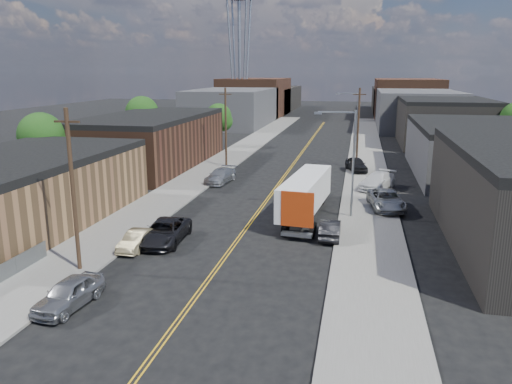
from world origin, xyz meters
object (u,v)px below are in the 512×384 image
at_px(car_left_b, 137,240).
at_px(car_left_c, 165,232).
at_px(car_left_d, 221,176).
at_px(car_right_oncoming, 330,229).
at_px(car_right_lot_c, 356,164).
at_px(car_left_a, 69,293).
at_px(semi_truck, 307,191).
at_px(car_right_lot_a, 386,200).
at_px(car_right_lot_b, 377,181).

xyz_separation_m(car_left_b, car_left_c, (1.40, 1.67, 0.16)).
height_order(car_left_d, car_right_oncoming, car_left_d).
bearing_deg(car_right_lot_c, car_left_a, -125.25).
height_order(car_left_a, car_right_lot_c, car_right_lot_c).
bearing_deg(car_right_lot_c, car_left_d, -163.76).
height_order(semi_truck, car_left_d, semi_truck).
relative_size(car_right_lot_a, car_right_lot_c, 1.22).
distance_m(car_left_b, car_left_c, 2.19).
bearing_deg(semi_truck, car_left_a, -112.00).
distance_m(car_right_lot_a, car_right_lot_b, 7.78).
xyz_separation_m(semi_truck, car_right_oncoming, (2.33, -5.74, -1.39)).
xyz_separation_m(car_left_a, car_left_b, (-0.33, 8.90, -0.12)).
distance_m(car_left_c, car_right_oncoming, 12.09).
relative_size(car_right_lot_b, car_right_lot_c, 1.18).
relative_size(car_left_b, car_right_lot_c, 0.81).
relative_size(car_left_b, car_right_lot_b, 0.69).
bearing_deg(semi_truck, car_left_c, -129.72).
relative_size(semi_truck, car_right_oncoming, 3.37).
relative_size(car_right_oncoming, car_right_lot_c, 0.88).
relative_size(semi_truck, car_left_d, 2.66).
distance_m(car_left_a, car_right_oncoming, 18.86).
relative_size(car_left_a, car_left_d, 0.84).
bearing_deg(car_left_b, car_right_lot_a, 38.46).
bearing_deg(car_right_lot_c, car_right_oncoming, -108.94).
bearing_deg(car_right_lot_b, car_right_lot_a, -61.80).
distance_m(semi_truck, car_left_d, 15.19).
relative_size(car_left_a, car_left_c, 0.78).
bearing_deg(car_left_d, car_right_oncoming, -43.77).
xyz_separation_m(car_right_oncoming, car_right_lot_c, (1.60, 25.45, 0.27)).
bearing_deg(car_left_d, semi_truck, -37.22).
bearing_deg(car_left_a, car_left_d, 96.50).
xyz_separation_m(car_right_oncoming, car_right_lot_b, (3.83, 16.37, 0.28)).
distance_m(car_left_a, car_left_c, 10.62).
distance_m(car_left_a, car_left_d, 30.44).
height_order(semi_truck, car_left_a, semi_truck).
bearing_deg(car_right_lot_b, car_left_d, -156.36).
xyz_separation_m(car_left_b, car_right_lot_a, (17.40, 13.67, 0.32)).
height_order(car_left_a, car_left_b, car_left_a).
distance_m(semi_truck, car_right_lot_a, 7.40).
bearing_deg(semi_truck, car_right_lot_c, 84.40).
height_order(semi_truck, car_right_lot_a, semi_truck).
distance_m(car_left_a, car_right_lot_c, 41.92).
height_order(car_left_b, car_right_oncoming, car_right_oncoming).
xyz_separation_m(car_left_c, car_right_lot_b, (15.43, 19.76, 0.16)).
distance_m(car_right_lot_b, car_right_lot_c, 9.35).
relative_size(car_right_lot_a, car_right_lot_b, 1.04).
bearing_deg(car_right_oncoming, semi_truck, -68.52).
bearing_deg(car_right_lot_c, car_left_c, -129.94).
height_order(car_right_oncoming, car_right_lot_b, car_right_lot_b).
bearing_deg(car_right_lot_a, semi_truck, -165.52).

